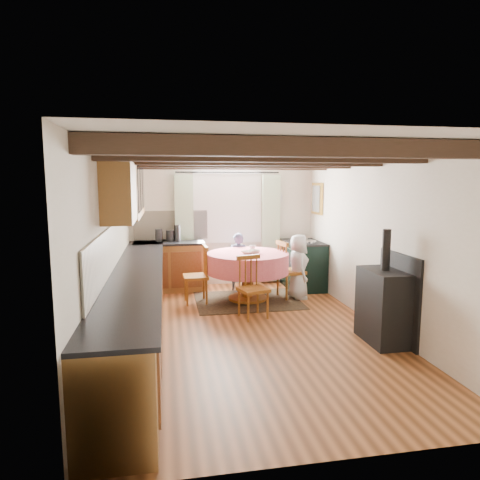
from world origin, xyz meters
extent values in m
cube|color=#A25D30|center=(0.00, 0.00, 0.00)|extent=(3.60, 5.50, 0.00)
cube|color=white|center=(0.00, 0.00, 2.40)|extent=(3.60, 5.50, 0.00)
cube|color=silver|center=(0.00, 2.75, 1.20)|extent=(3.60, 0.00, 2.40)
cube|color=silver|center=(0.00, -2.75, 1.20)|extent=(3.60, 0.00, 2.40)
cube|color=silver|center=(-1.80, 0.00, 1.20)|extent=(0.00, 5.50, 2.40)
cube|color=silver|center=(1.80, 0.00, 1.20)|extent=(0.00, 5.50, 2.40)
cube|color=#37221A|center=(0.00, -2.00, 2.31)|extent=(3.60, 0.16, 0.16)
cube|color=#37221A|center=(0.00, -1.00, 2.31)|extent=(3.60, 0.16, 0.16)
cube|color=#37221A|center=(0.00, 0.00, 2.31)|extent=(3.60, 0.16, 0.16)
cube|color=#37221A|center=(0.00, 1.00, 2.31)|extent=(3.60, 0.16, 0.16)
cube|color=#37221A|center=(0.00, 2.00, 2.31)|extent=(3.60, 0.16, 0.16)
cube|color=beige|center=(-1.78, 0.30, 1.20)|extent=(0.02, 4.50, 0.55)
cube|color=beige|center=(-1.00, 2.73, 1.20)|extent=(1.40, 0.02, 0.55)
cube|color=brown|center=(-1.50, 0.00, 0.44)|extent=(0.60, 5.30, 0.88)
cube|color=brown|center=(-1.05, 2.45, 0.44)|extent=(1.30, 0.60, 0.88)
cube|color=black|center=(-1.48, 0.00, 0.90)|extent=(0.64, 5.30, 0.04)
cube|color=black|center=(-1.05, 2.43, 0.90)|extent=(1.30, 0.64, 0.04)
cube|color=brown|center=(-1.63, 1.20, 1.95)|extent=(0.34, 1.80, 0.90)
cube|color=brown|center=(-1.63, -0.30, 1.90)|extent=(0.34, 0.90, 0.70)
cube|color=white|center=(0.10, 2.73, 1.60)|extent=(1.34, 0.03, 1.54)
cube|color=white|center=(0.10, 2.74, 1.60)|extent=(1.20, 0.01, 1.40)
cube|color=beige|center=(-0.75, 2.65, 1.10)|extent=(0.35, 0.10, 2.10)
cube|color=beige|center=(0.95, 2.65, 1.10)|extent=(0.35, 0.10, 2.10)
cylinder|color=black|center=(0.10, 2.65, 2.20)|extent=(2.00, 0.03, 0.03)
cube|color=gold|center=(1.77, 2.30, 1.70)|extent=(0.04, 0.50, 0.60)
cylinder|color=silver|center=(1.05, 2.72, 1.70)|extent=(0.30, 0.02, 0.30)
cube|color=black|center=(0.25, 1.46, 0.01)|extent=(1.76, 1.37, 0.01)
imported|color=#414968|center=(0.21, 2.19, 0.54)|extent=(0.44, 0.34, 1.09)
imported|color=silver|center=(1.14, 1.47, 0.56)|extent=(0.38, 0.56, 1.13)
imported|color=silver|center=(0.23, 1.38, 0.86)|extent=(0.27, 0.27, 0.05)
imported|color=silver|center=(0.35, 1.39, 0.86)|extent=(0.24, 0.24, 0.06)
imported|color=silver|center=(0.37, 1.66, 0.88)|extent=(0.11, 0.11, 0.10)
cylinder|color=#262628|center=(-1.23, 2.48, 1.04)|extent=(0.14, 0.14, 0.24)
cylinder|color=#262628|center=(-1.01, 2.53, 1.02)|extent=(0.18, 0.18, 0.20)
cylinder|color=#262628|center=(-0.89, 2.43, 1.07)|extent=(0.11, 0.11, 0.31)
camera|label=1|loc=(-1.11, -5.42, 2.03)|focal=31.62mm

